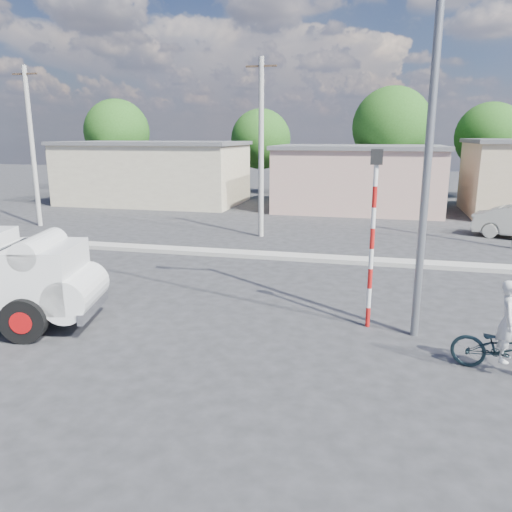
% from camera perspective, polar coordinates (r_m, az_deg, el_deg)
% --- Properties ---
extents(ground_plane, '(120.00, 120.00, 0.00)m').
position_cam_1_polar(ground_plane, '(11.99, -3.25, -9.27)').
color(ground_plane, '#262629').
rests_on(ground_plane, ground).
extents(median, '(40.00, 0.80, 0.16)m').
position_cam_1_polar(median, '(19.39, 3.63, -0.05)').
color(median, '#99968E').
rests_on(median, ground).
extents(bicycle, '(2.14, 1.25, 1.07)m').
position_cam_1_polar(bicycle, '(11.23, 26.58, -9.48)').
color(bicycle, black).
rests_on(bicycle, ground).
extents(cyclist, '(0.55, 0.69, 1.64)m').
position_cam_1_polar(cyclist, '(11.13, 26.74, -8.10)').
color(cyclist, silver).
rests_on(cyclist, ground).
extents(traffic_pole, '(0.28, 0.18, 4.36)m').
position_cam_1_polar(traffic_pole, '(12.23, 13.23, 3.53)').
color(traffic_pole, red).
rests_on(traffic_pole, ground).
extents(streetlight, '(2.34, 0.22, 9.00)m').
position_cam_1_polar(streetlight, '(11.79, 18.56, 14.41)').
color(streetlight, slate).
rests_on(streetlight, ground).
extents(building_row, '(37.80, 7.30, 4.44)m').
position_cam_1_polar(building_row, '(32.72, 10.01, 9.03)').
color(building_row, '#BCAD8E').
rests_on(building_row, ground).
extents(tree_row, '(34.13, 7.32, 8.10)m').
position_cam_1_polar(tree_row, '(39.56, 5.85, 13.83)').
color(tree_row, '#38281E').
rests_on(tree_row, ground).
extents(utility_poles, '(35.40, 0.24, 8.00)m').
position_cam_1_polar(utility_poles, '(22.56, 13.97, 11.75)').
color(utility_poles, '#99968E').
rests_on(utility_poles, ground).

